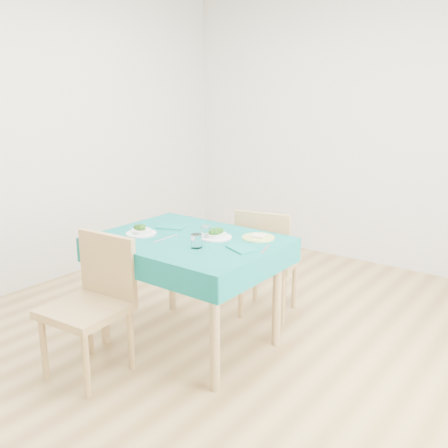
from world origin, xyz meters
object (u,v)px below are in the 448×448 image
Objects in this scene: chair_far at (269,250)px; side_plate at (258,238)px; table at (190,292)px; chair_near at (84,290)px; bowl_far at (216,234)px; bowl_near at (141,230)px.

chair_far is 0.58m from side_plate.
chair_near is at bearing -110.09° from table.
bowl_far reaches higher than side_plate.
bowl_near reaches higher than side_plate.
chair_far reaches higher than table.
chair_near is 5.28× the size of bowl_far.
bowl_far is (0.39, 0.77, 0.24)m from chair_near.
chair_near is 0.89m from bowl_far.
chair_far is at bearing 113.41° from side_plate.
side_plate is at bearing 52.27° from chair_near.
table is 1.06× the size of chair_near.
bowl_far is (0.46, 0.23, 0.00)m from bowl_near.
table is 5.58× the size of bowl_far.
chair_far is at bearing 88.50° from bowl_far.
bowl_near is (-0.07, 0.54, 0.24)m from chair_near.
chair_far is 4.91× the size of bowl_far.
side_plate is (0.37, 0.27, 0.38)m from table.
chair_far is 0.70m from bowl_far.
chair_far is (0.16, 0.75, 0.13)m from table.
table is at bearing 63.74° from chair_far.
chair_far is (0.41, 1.41, -0.04)m from chair_near.
bowl_far is at bearing 74.46° from chair_far.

